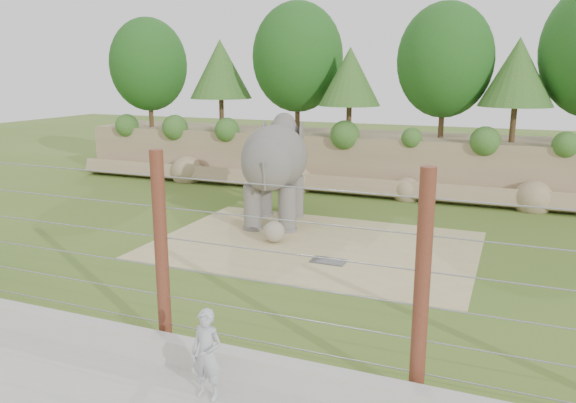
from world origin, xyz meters
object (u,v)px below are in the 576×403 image
at_px(elephant, 275,173).
at_px(zookeeper, 207,354).
at_px(barrier_fence, 161,252).
at_px(stone_ball, 274,232).

xyz_separation_m(elephant, zookeeper, (3.44, -10.73, -1.07)).
bearing_deg(barrier_fence, stone_ball, 96.27).
relative_size(elephant, zookeeper, 2.92).
xyz_separation_m(elephant, stone_ball, (0.93, -2.22, -1.50)).
bearing_deg(zookeeper, elephant, 112.07).
distance_m(barrier_fence, zookeeper, 2.45).
xyz_separation_m(elephant, barrier_fence, (1.73, -9.46, 0.13)).
relative_size(stone_ball, zookeeper, 0.44).
distance_m(elephant, stone_ball, 2.84).
relative_size(barrier_fence, zookeeper, 12.78).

